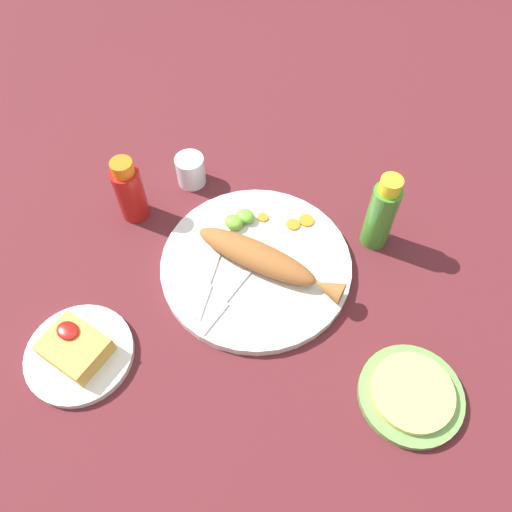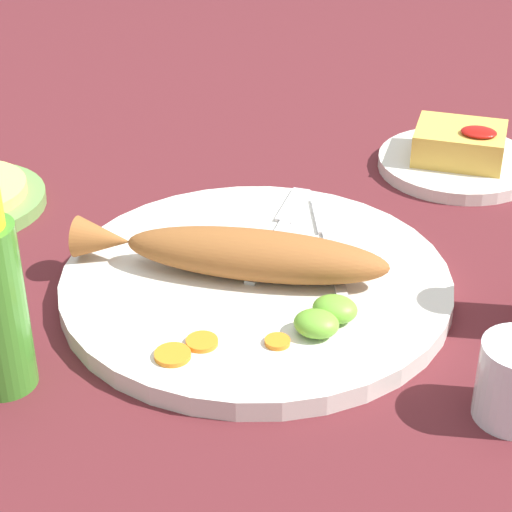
# 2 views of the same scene
# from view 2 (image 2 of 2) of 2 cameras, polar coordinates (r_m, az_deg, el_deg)

# --- Properties ---
(ground_plane) EXTENTS (4.00, 4.00, 0.00)m
(ground_plane) POSITION_cam_2_polar(r_m,az_deg,el_deg) (0.83, 0.00, -2.24)
(ground_plane) COLOR #561E23
(main_plate) EXTENTS (0.35, 0.35, 0.02)m
(main_plate) POSITION_cam_2_polar(r_m,az_deg,el_deg) (0.82, 0.00, -1.72)
(main_plate) COLOR silver
(main_plate) RESTS_ON ground_plane
(fried_fish) EXTENTS (0.29, 0.08, 0.04)m
(fried_fish) POSITION_cam_2_polar(r_m,az_deg,el_deg) (0.81, -1.14, 0.19)
(fried_fish) COLOR #935628
(fried_fish) RESTS_ON main_plate
(fork_near) EXTENTS (0.02, 0.19, 0.00)m
(fork_near) POSITION_cam_2_polar(r_m,az_deg,el_deg) (0.89, 1.75, 1.83)
(fork_near) COLOR silver
(fork_near) RESTS_ON main_plate
(fork_far) EXTENTS (0.07, 0.18, 0.00)m
(fork_far) POSITION_cam_2_polar(r_m,az_deg,el_deg) (0.87, 4.48, 1.08)
(fork_far) COLOR silver
(fork_far) RESTS_ON main_plate
(carrot_slice_near) EXTENTS (0.03, 0.03, 0.00)m
(carrot_slice_near) POSITION_cam_2_polar(r_m,az_deg,el_deg) (0.72, -5.15, -6.08)
(carrot_slice_near) COLOR orange
(carrot_slice_near) RESTS_ON main_plate
(carrot_slice_mid) EXTENTS (0.03, 0.03, 0.00)m
(carrot_slice_mid) POSITION_cam_2_polar(r_m,az_deg,el_deg) (0.74, -3.35, -5.30)
(carrot_slice_mid) COLOR orange
(carrot_slice_mid) RESTS_ON main_plate
(carrot_slice_far) EXTENTS (0.02, 0.02, 0.00)m
(carrot_slice_far) POSITION_cam_2_polar(r_m,az_deg,el_deg) (0.74, 1.33, -5.29)
(carrot_slice_far) COLOR orange
(carrot_slice_far) RESTS_ON main_plate
(lime_wedge_main) EXTENTS (0.04, 0.03, 0.02)m
(lime_wedge_main) POSITION_cam_2_polar(r_m,az_deg,el_deg) (0.74, 3.73, -4.18)
(lime_wedge_main) COLOR #6BB233
(lime_wedge_main) RESTS_ON main_plate
(lime_wedge_side) EXTENTS (0.04, 0.03, 0.02)m
(lime_wedge_side) POSITION_cam_2_polar(r_m,az_deg,el_deg) (0.76, 4.88, -3.27)
(lime_wedge_side) COLOR #6BB233
(lime_wedge_side) RESTS_ON main_plate
(side_plate_fries) EXTENTS (0.18, 0.18, 0.01)m
(side_plate_fries) POSITION_cam_2_polar(r_m,az_deg,el_deg) (1.07, 12.27, 5.56)
(side_plate_fries) COLOR silver
(side_plate_fries) RESTS_ON ground_plane
(fries_pile) EXTENTS (0.10, 0.08, 0.04)m
(fries_pile) POSITION_cam_2_polar(r_m,az_deg,el_deg) (1.06, 12.45, 6.80)
(fries_pile) COLOR gold
(fries_pile) RESTS_ON side_plate_fries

